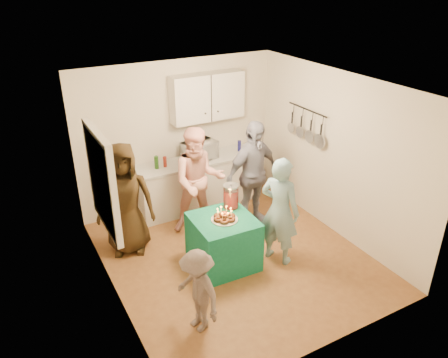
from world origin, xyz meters
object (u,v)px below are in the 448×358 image
microwave (200,150)px  party_table (223,242)px  counter (198,184)px  man_birthday (280,211)px  woman_back_left (125,199)px  woman_back_right (253,175)px  child_near_left (198,291)px  punch_jar (231,197)px  woman_back_center (199,181)px

microwave → party_table: (-0.50, -1.76, -0.69)m
counter → microwave: microwave is taller
man_birthday → woman_back_left: (-1.85, 1.30, 0.05)m
microwave → woman_back_left: woman_back_left is taller
party_table → counter: bearing=76.0°
man_birthday → woman_back_right: bearing=-37.8°
child_near_left → woman_back_right: bearing=121.8°
woman_back_right → counter: bearing=107.4°
party_table → punch_jar: size_ratio=2.50×
microwave → woman_back_center: (-0.38, -0.74, -0.19)m
child_near_left → woman_back_left: bearing=174.7°
woman_back_center → man_birthday: bearing=-46.1°
woman_back_right → child_near_left: bearing=-147.2°
counter → woman_back_left: bearing=-154.1°
woman_back_right → microwave: bearing=104.7°
microwave → woman_back_center: bearing=-129.4°
woman_back_right → child_near_left: size_ratio=1.67×
microwave → punch_jar: (-0.24, -1.52, -0.14)m
counter → woman_back_center: 0.92m
child_near_left → counter: bearing=142.8°
counter → woman_back_center: size_ratio=1.25×
punch_jar → woman_back_left: (-1.35, 0.78, -0.06)m
counter → woman_back_left: woman_back_left is taller
party_table → child_near_left: child_near_left is taller
woman_back_left → woman_back_center: size_ratio=0.99×
microwave → party_table: bearing=-118.1°
punch_jar → child_near_left: punch_jar is taller
counter → woman_back_center: (-0.32, -0.74, 0.45)m
counter → party_table: (-0.44, -1.76, -0.05)m
woman_back_right → child_near_left: 2.55m
party_table → woman_back_right: (0.97, 0.77, 0.53)m
microwave → woman_back_right: 1.11m
punch_jar → woman_back_right: (0.71, 0.53, -0.02)m
punch_jar → woman_back_right: 0.88m
woman_back_right → child_near_left: (-1.84, -1.74, -0.36)m
woman_back_center → microwave: bearing=80.8°
party_table → woman_back_center: 1.15m
punch_jar → child_near_left: 1.70m
party_table → man_birthday: size_ratio=0.52×
child_near_left → punch_jar: bearing=125.3°
woman_back_center → child_near_left: bearing=-98.6°
party_table → man_birthday: (0.76, -0.28, 0.44)m
woman_back_left → microwave: bearing=46.2°
microwave → man_birthday: man_birthday is taller
woman_back_center → child_near_left: size_ratio=1.62×
man_birthday → woman_back_right: (0.21, 1.05, 0.09)m
woman_back_left → party_table: bearing=-22.1°
man_birthday → woman_back_center: bearing=-0.6°
woman_back_right → man_birthday: bearing=-111.7°
punch_jar → woman_back_left: bearing=149.9°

